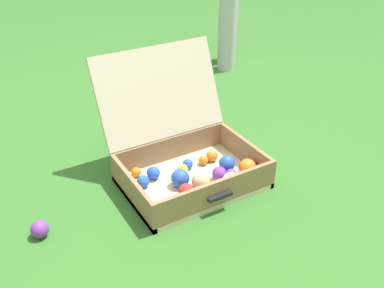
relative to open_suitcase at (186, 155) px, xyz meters
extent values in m
plane|color=#336B28|center=(-0.10, -0.11, -0.11)|extent=(16.00, 16.00, 0.00)
cube|color=beige|center=(-0.01, -0.06, -0.10)|extent=(0.59, 0.42, 0.03)
cube|color=olive|center=(-0.29, -0.06, -0.04)|extent=(0.02, 0.42, 0.14)
cube|color=olive|center=(0.28, -0.06, -0.04)|extent=(0.02, 0.42, 0.14)
cube|color=olive|center=(-0.01, -0.26, -0.04)|extent=(0.55, 0.02, 0.14)
cube|color=olive|center=(-0.01, 0.14, -0.04)|extent=(0.55, 0.02, 0.14)
cube|color=beige|center=(-0.01, 0.23, 0.22)|extent=(0.59, 0.18, 0.39)
cube|color=black|center=(-0.01, -0.28, -0.04)|extent=(0.11, 0.02, 0.02)
sphere|color=orange|center=(0.15, 0.02, -0.06)|extent=(0.05, 0.05, 0.05)
sphere|color=red|center=(-0.09, -0.16, -0.06)|extent=(0.07, 0.07, 0.07)
sphere|color=blue|center=(-0.15, 0.03, -0.06)|extent=(0.06, 0.06, 0.06)
sphere|color=blue|center=(0.16, -0.08, -0.05)|extent=(0.07, 0.07, 0.07)
sphere|color=purple|center=(0.14, -0.15, -0.07)|extent=(0.05, 0.05, 0.05)
sphere|color=#CCDB38|center=(-0.02, 0.00, -0.07)|extent=(0.05, 0.05, 0.05)
sphere|color=purple|center=(0.09, -0.13, -0.06)|extent=(0.06, 0.06, 0.06)
sphere|color=orange|center=(0.10, 0.01, -0.07)|extent=(0.04, 0.04, 0.04)
sphere|color=white|center=(0.10, -0.20, -0.05)|extent=(0.08, 0.08, 0.08)
sphere|color=blue|center=(-0.22, 0.00, -0.06)|extent=(0.06, 0.06, 0.06)
sphere|color=blue|center=(0.02, 0.02, -0.07)|extent=(0.05, 0.05, 0.05)
sphere|color=white|center=(0.01, -0.20, -0.06)|extent=(0.05, 0.05, 0.05)
sphere|color=blue|center=(-0.08, -0.08, -0.05)|extent=(0.08, 0.08, 0.08)
sphere|color=orange|center=(-0.21, 0.08, -0.07)|extent=(0.04, 0.04, 0.04)
sphere|color=#D1B784|center=(-0.01, -0.14, -0.05)|extent=(0.08, 0.08, 0.08)
sphere|color=orange|center=(0.22, -0.16, -0.05)|extent=(0.08, 0.08, 0.08)
sphere|color=purple|center=(-0.67, -0.06, -0.08)|extent=(0.07, 0.07, 0.07)
cylinder|color=#B2B2B7|center=(0.92, 1.03, 0.33)|extent=(0.12, 0.12, 0.90)
camera|label=1|loc=(-0.81, -1.42, 1.04)|focal=40.82mm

